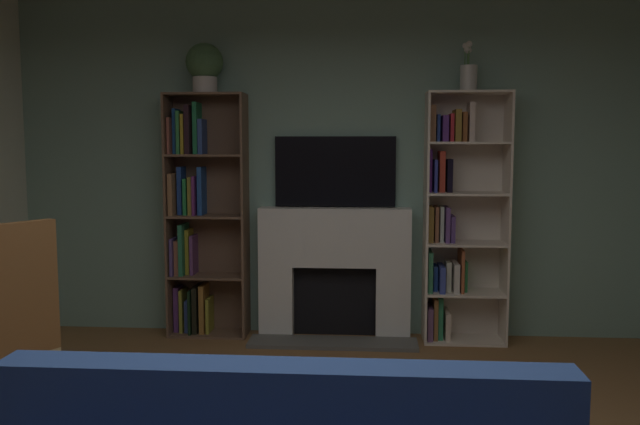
# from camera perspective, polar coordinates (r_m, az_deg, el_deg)

# --- Properties ---
(wall_back_accent) EXTENTS (5.41, 0.06, 2.82)m
(wall_back_accent) POSITION_cam_1_polar(r_m,az_deg,el_deg) (5.39, 1.38, 4.24)
(wall_back_accent) COLOR gray
(wall_back_accent) RESTS_ON ground_plane
(fireplace) EXTENTS (1.33, 0.51, 1.06)m
(fireplace) POSITION_cam_1_polar(r_m,az_deg,el_deg) (5.34, 1.29, -5.01)
(fireplace) COLOR white
(fireplace) RESTS_ON ground_plane
(tv) EXTENTS (0.98, 0.06, 0.57)m
(tv) POSITION_cam_1_polar(r_m,az_deg,el_deg) (5.33, 1.35, 3.61)
(tv) COLOR black
(tv) RESTS_ON fireplace
(bookshelf_left) EXTENTS (0.64, 0.29, 1.98)m
(bookshelf_left) POSITION_cam_1_polar(r_m,az_deg,el_deg) (5.46, -10.51, -0.56)
(bookshelf_left) COLOR brown
(bookshelf_left) RESTS_ON ground_plane
(bookshelf_right) EXTENTS (0.64, 0.33, 1.98)m
(bookshelf_right) POSITION_cam_1_polar(r_m,az_deg,el_deg) (5.31, 11.76, -0.76)
(bookshelf_right) COLOR beige
(bookshelf_right) RESTS_ON ground_plane
(potted_plant) EXTENTS (0.30, 0.30, 0.40)m
(potted_plant) POSITION_cam_1_polar(r_m,az_deg,el_deg) (5.40, -10.07, 12.56)
(potted_plant) COLOR beige
(potted_plant) RESTS_ON bookshelf_left
(vase_with_flowers) EXTENTS (0.13, 0.13, 0.38)m
(vase_with_flowers) POSITION_cam_1_polar(r_m,az_deg,el_deg) (5.28, 12.88, 11.67)
(vase_with_flowers) COLOR beige
(vase_with_flowers) RESTS_ON bookshelf_right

